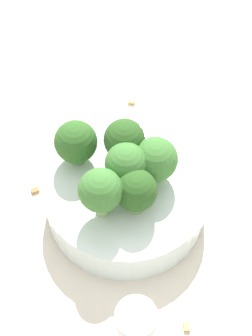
{
  "coord_description": "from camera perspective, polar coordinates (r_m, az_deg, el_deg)",
  "views": [
    {
      "loc": [
        -0.26,
        0.01,
        0.42
      ],
      "look_at": [
        0.0,
        0.0,
        0.07
      ],
      "focal_mm": 50.0,
      "sensor_mm": 36.0,
      "label": 1
    }
  ],
  "objects": [
    {
      "name": "ground_plane",
      "position": [
        0.49,
        0.0,
        -4.88
      ],
      "size": [
        3.0,
        3.0,
        0.0
      ],
      "primitive_type": "plane",
      "color": "beige"
    },
    {
      "name": "bowl",
      "position": [
        0.48,
        0.0,
        -3.56
      ],
      "size": [
        0.16,
        0.16,
        0.04
      ],
      "primitive_type": "cylinder",
      "color": "silver",
      "rests_on": "ground_plane"
    },
    {
      "name": "broccoli_floret_0",
      "position": [
        0.41,
        -3.11,
        -2.83
      ],
      "size": [
        0.04,
        0.04,
        0.06
      ],
      "color": "#8EB770",
      "rests_on": "bowl"
    },
    {
      "name": "broccoli_floret_1",
      "position": [
        0.42,
        1.2,
        -2.85
      ],
      "size": [
        0.04,
        0.04,
        0.05
      ],
      "color": "#7A9E5B",
      "rests_on": "bowl"
    },
    {
      "name": "broccoli_floret_2",
      "position": [
        0.44,
        3.55,
        0.98
      ],
      "size": [
        0.04,
        0.04,
        0.05
      ],
      "color": "#8EB770",
      "rests_on": "bowl"
    },
    {
      "name": "broccoli_floret_3",
      "position": [
        0.43,
        -0.48,
        0.22
      ],
      "size": [
        0.04,
        0.04,
        0.06
      ],
      "color": "#84AD66",
      "rests_on": "bowl"
    },
    {
      "name": "broccoli_floret_4",
      "position": [
        0.46,
        -6.13,
        3.1
      ],
      "size": [
        0.04,
        0.04,
        0.05
      ],
      "color": "#7A9E5B",
      "rests_on": "bowl"
    },
    {
      "name": "broccoli_floret_5",
      "position": [
        0.45,
        -0.67,
        3.29
      ],
      "size": [
        0.04,
        0.04,
        0.06
      ],
      "color": "#84AD66",
      "rests_on": "bowl"
    },
    {
      "name": "pepper_shaker",
      "position": [
        0.4,
        0.85,
        -19.42
      ],
      "size": [
        0.03,
        0.03,
        0.08
      ],
      "color": "#B2B7BC",
      "rests_on": "ground_plane"
    },
    {
      "name": "almond_crumb_1",
      "position": [
        0.59,
        0.7,
        8.16
      ],
      "size": [
        0.01,
        0.01,
        0.01
      ],
      "primitive_type": "cube",
      "rotation": [
        0.0,
        0.0,
        1.32
      ],
      "color": "tan",
      "rests_on": "ground_plane"
    },
    {
      "name": "almond_crumb_2",
      "position": [
        0.44,
        7.45,
        -18.58
      ],
      "size": [
        0.01,
        0.01,
        0.01
      ],
      "primitive_type": "cube",
      "rotation": [
        0.0,
        0.0,
        3.11
      ],
      "color": "tan",
      "rests_on": "ground_plane"
    },
    {
      "name": "almond_crumb_3",
      "position": [
        0.51,
        -11.05,
        -2.59
      ],
      "size": [
        0.01,
        0.01,
        0.01
      ],
      "primitive_type": "cube",
      "rotation": [
        0.0,
        0.0,
        1.93
      ],
      "color": "olive",
      "rests_on": "ground_plane"
    }
  ]
}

